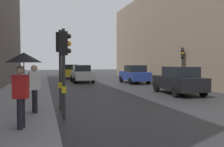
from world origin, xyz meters
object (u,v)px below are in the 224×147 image
(car_white_compact, at_px, (82,74))
(traffic_light_near_left, at_px, (64,57))
(traffic_light_mid_street, at_px, (182,59))
(pedestrian_with_black_backpack, at_px, (33,86))
(traffic_light_near_right, at_px, (61,55))
(car_dark_suv, at_px, (179,80))
(car_blue_van, at_px, (134,74))
(car_yellow_taxi, at_px, (70,71))
(pedestrian_with_umbrella, at_px, (23,69))

(car_white_compact, bearing_deg, traffic_light_near_left, -100.98)
(traffic_light_mid_street, bearing_deg, pedestrian_with_black_backpack, -144.63)
(traffic_light_near_right, height_order, car_dark_suv, traffic_light_near_right)
(traffic_light_mid_street, xyz_separation_m, car_dark_suv, (-2.73, -3.92, -1.40))
(car_dark_suv, distance_m, pedestrian_with_black_backpack, 9.60)
(car_blue_van, bearing_deg, car_yellow_taxi, 119.22)
(traffic_light_mid_street, height_order, pedestrian_with_black_backpack, traffic_light_mid_street)
(traffic_light_mid_street, bearing_deg, car_dark_suv, -124.86)
(traffic_light_near_left, relative_size, pedestrian_with_black_backpack, 1.82)
(car_blue_van, xyz_separation_m, pedestrian_with_black_backpack, (-8.94, -12.61, 0.29))
(car_white_compact, bearing_deg, car_yellow_taxi, 93.80)
(car_dark_suv, xyz_separation_m, car_white_compact, (-4.49, 11.08, 0.00))
(traffic_light_near_right, distance_m, car_dark_suv, 8.28)
(car_blue_van, height_order, pedestrian_with_black_backpack, pedestrian_with_black_backpack)
(car_dark_suv, distance_m, pedestrian_with_umbrella, 10.88)
(car_yellow_taxi, bearing_deg, pedestrian_with_black_backpack, -99.60)
(traffic_light_mid_street, height_order, car_dark_suv, traffic_light_mid_street)
(car_dark_suv, height_order, car_white_compact, same)
(traffic_light_near_left, xyz_separation_m, car_white_compact, (3.07, 15.82, -1.34))
(car_yellow_taxi, bearing_deg, car_dark_suv, -74.48)
(traffic_light_near_right, bearing_deg, car_yellow_taxi, 82.80)
(traffic_light_mid_street, xyz_separation_m, pedestrian_with_umbrella, (-11.57, -10.20, -0.44))
(traffic_light_near_left, height_order, car_dark_suv, traffic_light_near_left)
(car_dark_suv, bearing_deg, car_white_compact, 112.08)
(traffic_light_mid_street, distance_m, car_dark_suv, 4.98)
(traffic_light_near_right, xyz_separation_m, traffic_light_mid_street, (10.30, 6.94, -0.07))
(car_dark_suv, xyz_separation_m, pedestrian_with_umbrella, (-8.84, -6.28, 0.96))
(car_yellow_taxi, height_order, pedestrian_with_black_backpack, pedestrian_with_black_backpack)
(pedestrian_with_black_backpack, bearing_deg, traffic_light_near_left, -28.18)
(car_blue_van, distance_m, car_white_compact, 5.46)
(traffic_light_near_left, bearing_deg, traffic_light_near_right, 90.07)
(traffic_light_near_left, bearing_deg, car_dark_suv, 32.08)
(traffic_light_mid_street, relative_size, pedestrian_with_black_backpack, 1.86)
(car_blue_van, bearing_deg, car_dark_suv, -91.93)
(car_blue_van, xyz_separation_m, car_white_compact, (-4.78, 2.63, 0.00))
(car_dark_suv, distance_m, car_yellow_taxi, 18.46)
(car_blue_van, height_order, car_dark_suv, same)
(car_dark_suv, bearing_deg, traffic_light_near_left, -147.92)
(pedestrian_with_black_backpack, bearing_deg, car_white_compact, 74.74)
(traffic_light_mid_street, relative_size, car_blue_van, 0.78)
(car_dark_suv, relative_size, car_yellow_taxi, 1.02)
(pedestrian_with_black_backpack, bearing_deg, car_blue_van, 54.67)
(traffic_light_near_left, bearing_deg, pedestrian_with_black_backpack, 151.82)
(traffic_light_near_left, bearing_deg, car_yellow_taxi, 83.36)
(car_blue_van, bearing_deg, pedestrian_with_umbrella, -121.77)
(car_yellow_taxi, bearing_deg, traffic_light_mid_street, -61.05)
(car_blue_van, bearing_deg, traffic_light_near_left, -120.76)
(traffic_light_near_left, height_order, car_blue_van, traffic_light_near_left)
(car_dark_suv, bearing_deg, traffic_light_near_right, -158.27)
(traffic_light_near_right, bearing_deg, traffic_light_mid_street, 33.97)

